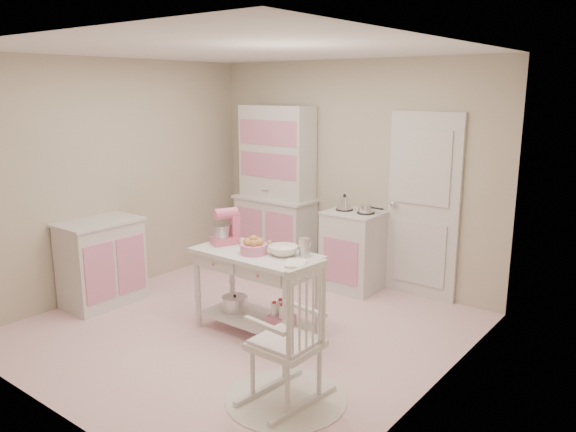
% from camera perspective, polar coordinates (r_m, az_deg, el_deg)
% --- Properties ---
extents(room_shell, '(3.84, 3.84, 2.62)m').
position_cam_1_polar(room_shell, '(5.12, -4.86, 5.77)').
color(room_shell, pink).
rests_on(room_shell, ground).
extents(door, '(0.82, 0.05, 2.04)m').
position_cam_1_polar(door, '(6.26, 13.57, 0.93)').
color(door, silver).
rests_on(door, ground).
extents(hutch, '(1.06, 0.50, 2.08)m').
position_cam_1_polar(hutch, '(7.07, -1.31, 2.79)').
color(hutch, silver).
rests_on(hutch, ground).
extents(stove, '(0.62, 0.57, 0.92)m').
position_cam_1_polar(stove, '(6.48, 6.70, -3.49)').
color(stove, silver).
rests_on(stove, ground).
extents(base_cabinet, '(0.54, 0.84, 0.92)m').
position_cam_1_polar(base_cabinet, '(6.32, -18.42, -4.52)').
color(base_cabinet, silver).
rests_on(base_cabinet, ground).
extents(lace_rug, '(0.92, 0.92, 0.01)m').
position_cam_1_polar(lace_rug, '(4.42, -0.21, -18.04)').
color(lace_rug, white).
rests_on(lace_rug, ground).
extents(rocking_chair, '(0.55, 0.77, 1.10)m').
position_cam_1_polar(rocking_chair, '(4.17, -0.22, -11.61)').
color(rocking_chair, silver).
rests_on(rocking_chair, ground).
extents(work_table, '(1.20, 0.60, 0.80)m').
position_cam_1_polar(work_table, '(5.32, -3.24, -7.80)').
color(work_table, silver).
rests_on(work_table, ground).
extents(stand_mixer, '(0.30, 0.34, 0.34)m').
position_cam_1_polar(stand_mixer, '(5.44, -6.52, -1.11)').
color(stand_mixer, '#D75B82').
rests_on(stand_mixer, work_table).
extents(cookie_tray, '(0.34, 0.24, 0.02)m').
position_cam_1_polar(cookie_tray, '(5.42, -3.24, -2.88)').
color(cookie_tray, silver).
rests_on(cookie_tray, work_table).
extents(bread_basket, '(0.25, 0.25, 0.09)m').
position_cam_1_polar(bread_basket, '(5.13, -3.51, -3.35)').
color(bread_basket, pink).
rests_on(bread_basket, work_table).
extents(mixing_bowl, '(0.27, 0.27, 0.08)m').
position_cam_1_polar(mixing_bowl, '(5.08, -0.50, -3.53)').
color(mixing_bowl, white).
rests_on(mixing_bowl, work_table).
extents(metal_pitcher, '(0.10, 0.10, 0.17)m').
position_cam_1_polar(metal_pitcher, '(5.02, 1.68, -3.21)').
color(metal_pitcher, silver).
rests_on(metal_pitcher, work_table).
extents(recipe_book, '(0.26, 0.28, 0.02)m').
position_cam_1_polar(recipe_book, '(4.83, -0.21, -4.81)').
color(recipe_book, white).
rests_on(recipe_book, work_table).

